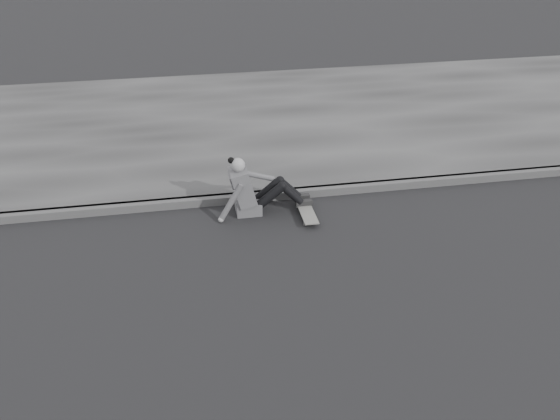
% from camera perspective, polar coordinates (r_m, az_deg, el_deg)
% --- Properties ---
extents(ground, '(80.00, 80.00, 0.00)m').
position_cam_1_polar(ground, '(7.31, 5.22, -8.22)').
color(ground, black).
rests_on(ground, ground).
extents(curb, '(24.00, 0.16, 0.12)m').
position_cam_1_polar(curb, '(9.39, 1.20, 1.54)').
color(curb, '#474747').
rests_on(curb, ground).
extents(sidewalk, '(24.00, 6.00, 0.12)m').
position_cam_1_polar(sidewalk, '(12.10, -1.64, 8.12)').
color(sidewalk, '#383838').
rests_on(sidewalk, ground).
extents(skateboard, '(0.20, 0.78, 0.09)m').
position_cam_1_polar(skateboard, '(8.90, 2.42, -0.10)').
color(skateboard, gray).
rests_on(skateboard, ground).
extents(seated_woman, '(1.38, 0.46, 0.88)m').
position_cam_1_polar(seated_woman, '(8.86, -2.53, 1.88)').
color(seated_woman, '#555457').
rests_on(seated_woman, ground).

